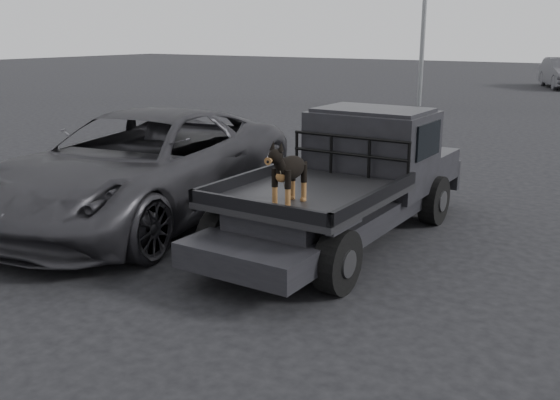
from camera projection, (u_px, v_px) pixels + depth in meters
The scene contains 6 objects.
ground at pixel (266, 289), 7.25m from camera, with size 120.00×120.00×0.00m, color black.
flatbed_ute at pixel (342, 209), 8.86m from camera, with size 2.00×5.40×0.92m, color black, non-canonical shape.
ute_cab at pixel (372, 137), 9.39m from camera, with size 1.72×1.30×0.88m, color black, non-canonical shape.
headache_rack at pixel (350, 156), 8.83m from camera, with size 1.80×0.08×0.55m, color black, non-canonical shape.
dog at pixel (289, 173), 7.34m from camera, with size 0.32×0.60×0.74m, color black, non-canonical shape.
parked_suv at pixel (142, 166), 9.87m from camera, with size 2.81×6.09×1.69m, color #2F2E33.
Camera 1 is at (3.78, -5.57, 2.90)m, focal length 40.00 mm.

